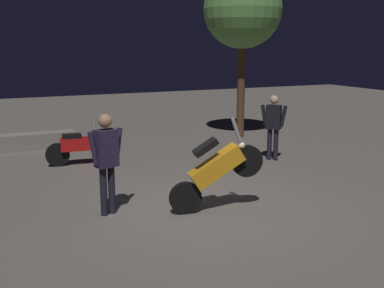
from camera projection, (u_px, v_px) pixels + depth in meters
name	position (u px, v px, depth m)	size (l,w,h in m)	color
ground_plane	(209.00, 208.00, 8.33)	(40.00, 40.00, 0.00)	#605951
motorcycle_orange_foreground	(216.00, 170.00, 8.06)	(1.65, 0.47, 1.63)	black
motorcycle_red_parked_left	(81.00, 147.00, 11.31)	(1.66, 0.39, 1.11)	black
person_rider_beside	(273.00, 122.00, 11.65)	(0.52, 0.54, 1.63)	black
person_bystander_far	(106.00, 155.00, 7.84)	(0.66, 0.34, 1.73)	black
tree_left_bg	(243.00, 10.00, 14.06)	(2.37, 2.37, 5.08)	#4C331E
planter_wall_low	(11.00, 143.00, 12.76)	(3.37, 0.50, 0.45)	gray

